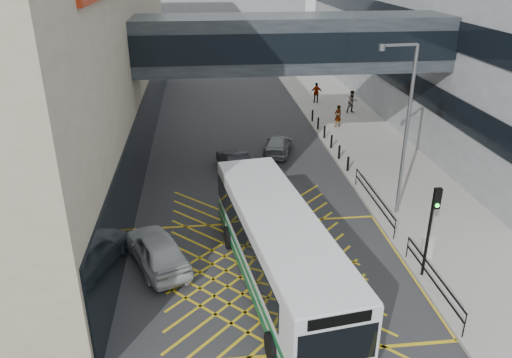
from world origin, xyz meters
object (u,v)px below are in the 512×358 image
object	(u,v)px
car_dark	(235,162)
litter_bin	(428,247)
bus	(278,248)
pedestrian_a	(338,116)
traffic_light	(432,220)
pedestrian_c	(316,93)
car_white	(157,249)
pedestrian_b	(352,102)
car_silver	(278,144)
street_lamp	(404,122)

from	to	relation	value
car_dark	litter_bin	distance (m)	12.92
bus	pedestrian_a	xyz separation A→B (m)	(7.52, 19.12, -0.75)
car_dark	traffic_light	xyz separation A→B (m)	(6.79, -11.88, 2.10)
bus	pedestrian_c	distance (m)	27.00
car_white	traffic_light	xyz separation A→B (m)	(10.79, -2.26, 1.98)
pedestrian_a	pedestrian_c	distance (m)	6.84
pedestrian_b	litter_bin	bearing A→B (deg)	-106.65
car_white	car_dark	bearing A→B (deg)	-134.93
car_silver	pedestrian_c	xyz separation A→B (m)	(5.16, 11.49, 0.42)
bus	car_dark	bearing A→B (deg)	86.21
pedestrian_b	car_silver	bearing A→B (deg)	-141.20
bus	pedestrian_a	size ratio (longest dim) A/B	7.11
bus	pedestrian_b	xyz separation A→B (m)	(9.66, 22.62, -0.67)
traffic_light	pedestrian_c	world-z (taller)	traffic_light
bus	street_lamp	world-z (taller)	street_lamp
car_dark	car_silver	distance (m)	4.21
car_silver	pedestrian_c	distance (m)	12.60
bus	litter_bin	xyz separation A→B (m)	(6.73, 1.11, -1.12)
pedestrian_a	litter_bin	bearing A→B (deg)	67.08
car_dark	street_lamp	bearing A→B (deg)	127.37
bus	pedestrian_a	bearing A→B (deg)	60.63
litter_bin	car_white	bearing A→B (deg)	175.76
pedestrian_a	car_silver	bearing A→B (deg)	20.99
car_white	pedestrian_b	bearing A→B (deg)	-147.42
traffic_light	car_dark	bearing A→B (deg)	120.30
car_dark	car_silver	size ratio (longest dim) A/B	1.07
car_dark	traffic_light	world-z (taller)	traffic_light
car_dark	pedestrian_c	distance (m)	16.56
car_white	street_lamp	bearing A→B (deg)	173.21
traffic_light	litter_bin	distance (m)	2.67
car_silver	litter_bin	world-z (taller)	car_silver
traffic_light	pedestrian_a	size ratio (longest dim) A/B	2.40
street_lamp	litter_bin	size ratio (longest dim) A/B	9.17
traffic_light	pedestrian_a	bearing A→B (deg)	85.94
bus	traffic_light	world-z (taller)	traffic_light
car_silver	pedestrian_b	xyz separation A→B (m)	(7.42, 8.15, 0.45)
bus	car_white	world-z (taller)	bus
bus	pedestrian_c	world-z (taller)	bus
litter_bin	pedestrian_a	size ratio (longest dim) A/B	0.55
street_lamp	car_silver	bearing A→B (deg)	111.10
street_lamp	pedestrian_c	xyz separation A→B (m)	(0.69, 20.77, -3.90)
car_white	pedestrian_a	distance (m)	21.14
car_white	pedestrian_c	bearing A→B (deg)	-139.38
car_silver	bus	bearing A→B (deg)	97.03
pedestrian_a	car_white	bearing A→B (deg)	33.84
pedestrian_c	pedestrian_b	bearing A→B (deg)	126.83
pedestrian_a	pedestrian_c	world-z (taller)	pedestrian_c
car_silver	traffic_light	distance (m)	15.36
street_lamp	pedestrian_b	world-z (taller)	street_lamp
pedestrian_b	bus	bearing A→B (deg)	-122.02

